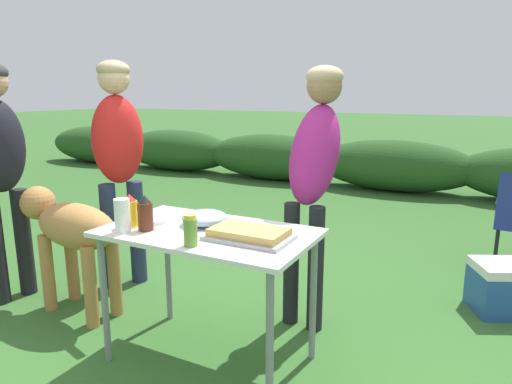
# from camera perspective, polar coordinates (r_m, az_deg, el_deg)

# --- Properties ---
(ground_plane) EXTENTS (60.00, 60.00, 0.00)m
(ground_plane) POSITION_cam_1_polar(r_m,az_deg,el_deg) (2.70, -5.67, -20.00)
(ground_plane) COLOR #336028
(shrub_hedge) EXTENTS (14.40, 0.90, 0.75)m
(shrub_hedge) POSITION_cam_1_polar(r_m,az_deg,el_deg) (7.08, 16.85, 3.20)
(shrub_hedge) COLOR #234C1E
(shrub_hedge) RESTS_ON ground
(folding_table) EXTENTS (1.10, 0.64, 0.74)m
(folding_table) POSITION_cam_1_polar(r_m,az_deg,el_deg) (2.41, -6.00, -6.55)
(folding_table) COLOR silver
(folding_table) RESTS_ON ground
(food_tray) EXTENTS (0.41, 0.25, 0.06)m
(food_tray) POSITION_cam_1_polar(r_m,az_deg,el_deg) (2.22, -0.87, -5.30)
(food_tray) COLOR #9E9EA3
(food_tray) RESTS_ON folding_table
(plate_stack) EXTENTS (0.21, 0.21, 0.02)m
(plate_stack) POSITION_cam_1_polar(r_m,az_deg,el_deg) (2.61, -12.68, -3.29)
(plate_stack) COLOR white
(plate_stack) RESTS_ON folding_table
(mixing_bowl) EXTENTS (0.25, 0.25, 0.08)m
(mixing_bowl) POSITION_cam_1_polar(r_m,az_deg,el_deg) (2.48, -6.42, -3.22)
(mixing_bowl) COLOR #99B2CC
(mixing_bowl) RESTS_ON folding_table
(paper_cup_stack) EXTENTS (0.08, 0.08, 0.17)m
(paper_cup_stack) POSITION_cam_1_polar(r_m,az_deg,el_deg) (2.42, -16.36, -2.84)
(paper_cup_stack) COLOR white
(paper_cup_stack) RESTS_ON folding_table
(mustard_bottle) EXTENTS (0.08, 0.08, 0.18)m
(mustard_bottle) POSITION_cam_1_polar(r_m,az_deg,el_deg) (2.51, -15.47, -2.31)
(mustard_bottle) COLOR yellow
(mustard_bottle) RESTS_ON folding_table
(relish_jar) EXTENTS (0.07, 0.07, 0.15)m
(relish_jar) POSITION_cam_1_polar(r_m,az_deg,el_deg) (2.14, -8.20, -4.81)
(relish_jar) COLOR olive
(relish_jar) RESTS_ON folding_table
(bbq_sauce_bottle) EXTENTS (0.08, 0.08, 0.19)m
(bbq_sauce_bottle) POSITION_cam_1_polar(r_m,az_deg,el_deg) (2.42, -13.67, -2.65)
(bbq_sauce_bottle) COLOR #562314
(bbq_sauce_bottle) RESTS_ON folding_table
(standing_person_in_olive_jacket) EXTENTS (0.34, 0.46, 1.60)m
(standing_person_in_olive_jacket) POSITION_cam_1_polar(r_m,az_deg,el_deg) (2.80, 7.31, 3.93)
(standing_person_in_olive_jacket) COLOR black
(standing_person_in_olive_jacket) RESTS_ON ground
(standing_person_in_red_jacket) EXTENTS (0.42, 0.45, 1.66)m
(standing_person_in_red_jacket) POSITION_cam_1_polar(r_m,az_deg,el_deg) (3.46, -16.83, 5.02)
(standing_person_in_red_jacket) COLOR #232D4C
(standing_person_in_red_jacket) RESTS_ON ground
(dog) EXTENTS (1.06, 0.35, 0.82)m
(dog) POSITION_cam_1_polar(r_m,az_deg,el_deg) (3.23, -22.17, -4.43)
(dog) COLOR #B27A42
(dog) RESTS_ON ground
(cooler_box) EXTENTS (0.57, 0.50, 0.34)m
(cooler_box) POSITION_cam_1_polar(r_m,az_deg,el_deg) (3.53, 29.27, -10.39)
(cooler_box) COLOR #234C93
(cooler_box) RESTS_ON ground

